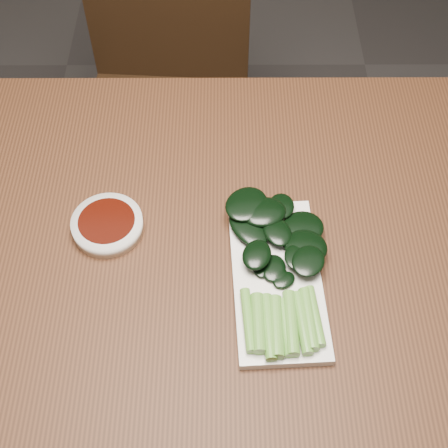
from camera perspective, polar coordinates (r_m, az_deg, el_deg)
ground at (r=1.62m, az=-0.96°, el=-17.59°), size 6.00×6.00×0.00m
table at (r=1.00m, az=-1.49°, el=-5.32°), size 1.40×0.80×0.75m
chair_far at (r=1.57m, az=-5.23°, el=12.06°), size 0.42×0.42×0.89m
sauce_bowl at (r=0.97m, az=-10.61°, el=-0.08°), size 0.11×0.11×0.02m
serving_plate at (r=0.91m, az=4.84°, el=-4.99°), size 0.14×0.27×0.01m
gai_lan at (r=0.91m, az=4.82°, el=-3.24°), size 0.17×0.30×0.03m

